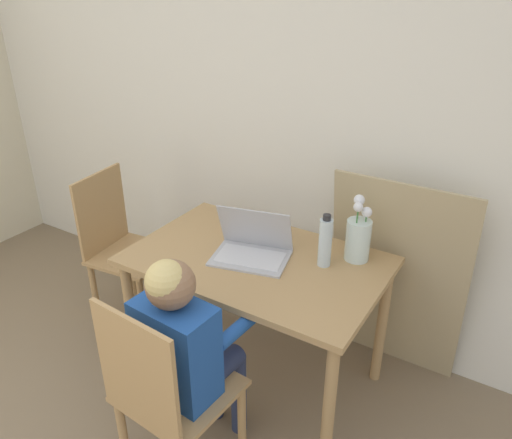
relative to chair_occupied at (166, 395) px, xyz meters
name	(u,v)px	position (x,y,z in m)	size (l,w,h in m)	color
wall_back	(276,108)	(-0.25, 1.25, 0.79)	(6.40, 0.05, 2.50)	white
dining_table	(257,275)	(-0.01, 0.67, 0.17)	(1.15, 0.73, 0.71)	tan
chair_occupied	(166,395)	(0.00, 0.00, 0.00)	(0.43, 0.43, 0.89)	tan
chair_spare	(122,247)	(-0.96, 0.73, 0.00)	(0.44, 0.44, 0.89)	tan
person_seated	(186,341)	(0.01, 0.12, 0.18)	(0.34, 0.44, 1.02)	#1E4C9E
laptop	(252,245)	(-0.04, 0.68, 0.31)	(0.39, 0.32, 0.23)	#B2B2B7
flower_vase	(358,237)	(0.38, 0.90, 0.37)	(0.11, 0.11, 0.31)	silver
water_bottle	(325,242)	(0.27, 0.78, 0.37)	(0.06, 0.06, 0.25)	silver
cardboard_panel	(396,279)	(0.52, 1.12, 0.07)	(0.66, 0.16, 1.07)	tan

